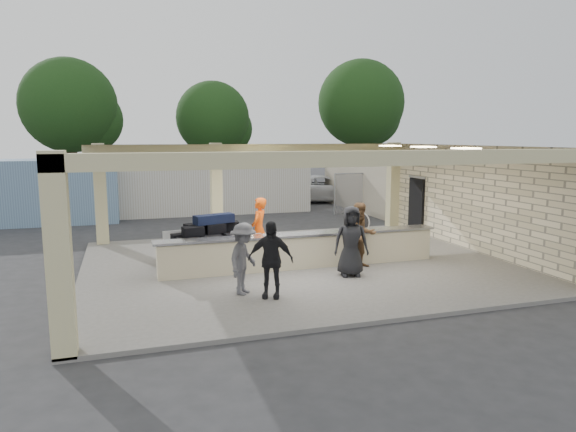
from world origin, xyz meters
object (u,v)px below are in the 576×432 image
object	(u,v)px
passenger_b	(271,259)
container_white	(180,186)
passenger_c	(243,259)
drum_fan	(357,223)
luggage_cart	(210,238)
baggage_handler	(259,230)
passenger_d	(351,241)
car_dark	(296,187)
baggage_counter	(302,250)
passenger_a	(361,235)
car_white_a	(324,189)
car_white_b	(422,185)

from	to	relation	value
passenger_b	container_white	world-z (taller)	container_white
passenger_c	passenger_b	bearing A→B (deg)	-91.98
container_white	drum_fan	bearing A→B (deg)	-57.00
luggage_cart	container_white	bearing A→B (deg)	79.88
baggage_handler	passenger_c	bearing A→B (deg)	11.30
passenger_c	passenger_d	distance (m)	3.15
drum_fan	passenger_d	bearing A→B (deg)	-105.59
car_dark	passenger_b	bearing A→B (deg)	164.81
passenger_d	baggage_counter	bearing A→B (deg)	141.47
baggage_handler	passenger_c	xyz separation A→B (m)	(-1.14, -2.97, -0.11)
passenger_a	passenger_d	distance (m)	0.97
luggage_cart	passenger_d	world-z (taller)	passenger_d
passenger_a	car_white_a	distance (m)	15.66
luggage_cart	passenger_c	world-z (taller)	passenger_c
passenger_b	passenger_c	world-z (taller)	passenger_b
passenger_c	car_white_a	size ratio (longest dim) A/B	0.31
luggage_cart	passenger_c	distance (m)	3.11
luggage_cart	passenger_a	bearing A→B (deg)	-31.05
luggage_cart	passenger_a	distance (m)	4.32
drum_fan	baggage_handler	world-z (taller)	baggage_handler
passenger_c	drum_fan	bearing A→B (deg)	-7.41
luggage_cart	passenger_b	distance (m)	3.63
baggage_handler	car_dark	distance (m)	16.25
car_white_b	container_white	size ratio (longest dim) A/B	0.37
luggage_cart	container_white	distance (m)	11.09
passenger_a	passenger_c	xyz separation A→B (m)	(-3.71, -1.43, -0.08)
car_white_b	passenger_a	bearing A→B (deg)	130.86
passenger_c	container_white	xyz separation A→B (m)	(0.06, 14.16, 0.43)
passenger_a	passenger_d	world-z (taller)	passenger_d
passenger_b	car_dark	size ratio (longest dim) A/B	0.41
passenger_b	car_white_a	xyz separation A→B (m)	(8.01, 16.77, -0.22)
baggage_counter	car_dark	world-z (taller)	car_dark
passenger_a	car_white_b	distance (m)	19.17
container_white	baggage_handler	bearing A→B (deg)	-83.95
passenger_a	car_white_a	bearing A→B (deg)	74.52
baggage_handler	passenger_a	world-z (taller)	baggage_handler
passenger_b	passenger_a	bearing A→B (deg)	55.50
baggage_counter	luggage_cart	size ratio (longest dim) A/B	3.06
passenger_a	car_dark	bearing A→B (deg)	79.99
baggage_handler	container_white	size ratio (longest dim) A/B	0.15
passenger_d	drum_fan	bearing A→B (deg)	76.98
baggage_handler	car_white_b	bearing A→B (deg)	166.44
luggage_cart	passenger_a	xyz separation A→B (m)	(3.98, -1.66, 0.15)
passenger_b	container_white	bearing A→B (deg)	116.86
drum_fan	car_white_a	world-z (taller)	car_white_a
drum_fan	passenger_c	size ratio (longest dim) A/B	0.59
drum_fan	car_white_a	xyz separation A→B (m)	(3.00, 10.78, 0.14)
passenger_a	passenger_c	bearing A→B (deg)	-156.39
passenger_c	car_white_a	world-z (taller)	passenger_c
luggage_cart	car_white_b	distance (m)	20.69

